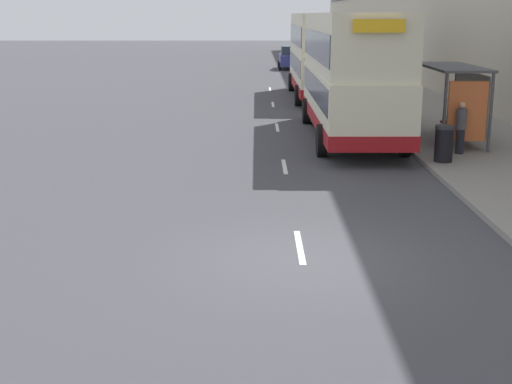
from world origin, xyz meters
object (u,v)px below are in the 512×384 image
pedestrian_1 (460,127)px  litter_bin (443,143)px  car_0 (290,58)px  pedestrian_2 (452,99)px  double_decker_bus_ahead (319,54)px  bus_shelter (458,90)px  double_decker_bus_near (350,73)px

pedestrian_1 → litter_bin: bearing=-123.4°
car_0 → litter_bin: bearing=-86.1°
pedestrian_2 → litter_bin: bearing=-106.5°
double_decker_bus_ahead → pedestrian_2: bearing=-63.6°
litter_bin → car_0: bearing=93.9°
car_0 → pedestrian_1: (3.37, -36.39, 0.05)m
bus_shelter → pedestrian_1: 2.16m
double_decker_bus_near → double_decker_bus_ahead: 12.51m
bus_shelter → pedestrian_1: size_ratio=2.68×
car_0 → pedestrian_2: car_0 is taller
double_decker_bus_ahead → pedestrian_1: size_ratio=6.77×
pedestrian_2 → litter_bin: pedestrian_2 is taller
double_decker_bus_ahead → pedestrian_1: 16.40m
bus_shelter → double_decker_bus_near: (-3.30, 1.68, 0.41)m
double_decker_bus_ahead → litter_bin: 17.50m
bus_shelter → pedestrian_2: bus_shelter is taller
double_decker_bus_near → pedestrian_2: double_decker_bus_near is taller
double_decker_bus_near → double_decker_bus_ahead: size_ratio=1.00×
litter_bin → pedestrian_2: bearing=73.5°
double_decker_bus_ahead → pedestrian_2: double_decker_bus_ahead is taller
car_0 → litter_bin: (2.57, -37.61, -0.22)m
car_0 → double_decker_bus_near: bearing=-89.1°
pedestrian_1 → litter_bin: size_ratio=1.49×
pedestrian_2 → double_decker_bus_near: bearing=-142.9°
pedestrian_1 → pedestrian_2: bearing=76.9°
car_0 → pedestrian_2: (5.01, -29.41, 0.09)m
bus_shelter → pedestrian_2: (1.21, 5.09, -0.89)m
pedestrian_1 → double_decker_bus_ahead: bearing=100.2°
double_decker_bus_near → pedestrian_2: (4.51, 3.41, -1.30)m
double_decker_bus_near → pedestrian_2: bearing=37.1°
double_decker_bus_near → litter_bin: size_ratio=10.12×
double_decker_bus_ahead → litter_bin: double_decker_bus_ahead is taller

